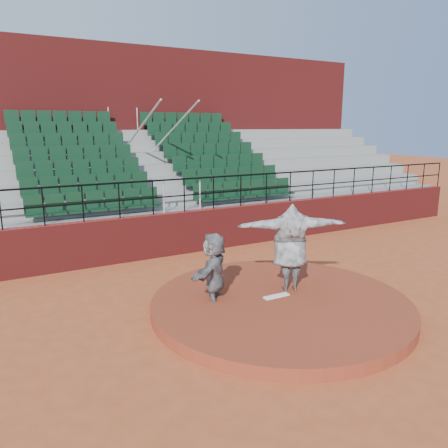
{
  "coord_description": "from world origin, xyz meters",
  "views": [
    {
      "loc": [
        -5.26,
        -7.06,
        3.85
      ],
      "look_at": [
        0.0,
        2.5,
        1.4
      ],
      "focal_mm": 35.0,
      "sensor_mm": 36.0,
      "label": 1
    }
  ],
  "objects": [
    {
      "name": "ground",
      "position": [
        0.0,
        0.0,
        0.0
      ],
      "size": [
        90.0,
        90.0,
        0.0
      ],
      "primitive_type": "plane",
      "color": "#AA4C26",
      "rests_on": "ground"
    },
    {
      "name": "pitchers_mound",
      "position": [
        0.0,
        0.0,
        0.12
      ],
      "size": [
        5.5,
        5.5,
        0.25
      ],
      "primitive_type": "cylinder",
      "color": "maroon",
      "rests_on": "ground"
    },
    {
      "name": "pitching_rubber",
      "position": [
        0.0,
        0.15,
        0.27
      ],
      "size": [
        0.6,
        0.15,
        0.03
      ],
      "primitive_type": "cube",
      "color": "white",
      "rests_on": "pitchers_mound"
    },
    {
      "name": "boundary_wall",
      "position": [
        0.0,
        5.0,
        0.65
      ],
      "size": [
        24.0,
        0.3,
        1.3
      ],
      "primitive_type": "cube",
      "color": "maroon",
      "rests_on": "ground"
    },
    {
      "name": "wall_railing",
      "position": [
        0.0,
        5.0,
        2.03
      ],
      "size": [
        24.04,
        0.05,
        1.03
      ],
      "color": "black",
      "rests_on": "boundary_wall"
    },
    {
      "name": "seating_deck",
      "position": [
        0.0,
        8.64,
        1.45
      ],
      "size": [
        24.0,
        5.97,
        4.63
      ],
      "color": "gray",
      "rests_on": "ground"
    },
    {
      "name": "press_box_facade",
      "position": [
        0.0,
        12.6,
        3.55
      ],
      "size": [
        24.0,
        3.0,
        7.1
      ],
      "primitive_type": "cube",
      "color": "maroon",
      "rests_on": "ground"
    },
    {
      "name": "pitcher",
      "position": [
        0.51,
        0.37,
        1.23
      ],
      "size": [
        2.49,
        1.49,
        1.96
      ],
      "primitive_type": "imported",
      "rotation": [
        0.0,
        0.0,
        2.77
      ],
      "color": "black",
      "rests_on": "pitchers_mound"
    },
    {
      "name": "fielder",
      "position": [
        -1.22,
        0.74,
        0.85
      ],
      "size": [
        1.48,
        1.44,
        1.69
      ],
      "primitive_type": "imported",
      "rotation": [
        0.0,
        0.0,
        3.9
      ],
      "color": "black",
      "rests_on": "ground"
    }
  ]
}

